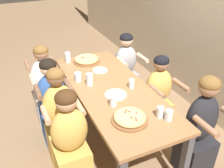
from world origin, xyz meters
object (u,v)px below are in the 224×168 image
Objects in this scene: empty_plate_b at (116,95)px; diner_far_center at (157,99)px; pizza_board_main at (130,118)px; diner_far_left at (126,70)px; empty_plate_a at (100,70)px; diner_near_left at (46,89)px; drinking_glass_e at (160,112)px; diner_near_center at (61,121)px; diner_far_right at (199,132)px; drinking_glass_b at (113,101)px; drinking_glass_a at (169,116)px; pizza_board_second at (87,60)px; cocktail_glass_blue at (78,77)px; drinking_glass_d at (90,80)px; diner_near_midleft at (53,105)px; drinking_glass_c at (68,57)px; drinking_glass_f at (132,84)px; diner_near_midright at (71,143)px.

diner_far_center is (-0.12, 0.65, -0.31)m from empty_plate_b.
pizza_board_main is at bearing -8.71° from empty_plate_b.
empty_plate_a is at bearing 34.26° from diner_far_left.
empty_plate_b is at bearing 171.29° from pizza_board_main.
empty_plate_a is at bearing -25.35° from diner_near_left.
diner_near_center reaches higher than drinking_glass_e.
diner_far_left is at bearing -90.00° from diner_far_right.
drinking_glass_b is 1.01× the size of drinking_glass_e.
empty_plate_b is at bearing -157.23° from drinking_glass_e.
diner_far_center is (-0.71, 0.39, -0.35)m from drinking_glass_a.
diner_far_left reaches higher than empty_plate_a.
diner_far_center is 1.49m from diner_near_left.
diner_far_right is (1.58, 0.65, -0.28)m from pizza_board_second.
diner_near_center is (0.79, 0.00, 0.02)m from diner_near_left.
drinking_glass_b reaches higher than pizza_board_second.
cocktail_glass_blue is at bearing -153.00° from drinking_glass_a.
diner_far_right is at bearing 90.00° from diner_far_left.
pizza_board_main is 3.36× the size of drinking_glass_a.
drinking_glass_e is (-0.07, -0.05, 0.00)m from drinking_glass_a.
pizza_board_main is 0.84m from diner_near_center.
pizza_board_second is 0.34× the size of diner_far_left.
drinking_glass_d is 0.58m from diner_near_midleft.
empty_plate_b is 1.70× the size of drinking_glass_c.
empty_plate_a is at bearing -172.30° from drinking_glass_e.
pizza_board_main reaches higher than empty_plate_a.
drinking_glass_c reaches higher than drinking_glass_b.
drinking_glass_e is 0.10× the size of diner_far_left.
drinking_glass_a is 0.49m from diner_far_right.
diner_far_center reaches higher than pizza_board_main.
diner_near_midleft is (-1.04, -0.82, -0.33)m from drinking_glass_e.
diner_near_left is at bearing -115.35° from empty_plate_a.
drinking_glass_f is (0.26, 0.41, -0.02)m from drinking_glass_d.
drinking_glass_f is 0.09× the size of diner_far_right.
diner_far_center is 0.93× the size of diner_near_center.
diner_far_right reaches higher than diner_near_midleft.
diner_near_midright is (1.26, -0.36, -0.35)m from drinking_glass_c.
drinking_glass_c is (-0.42, -0.30, 0.06)m from empty_plate_a.
empty_plate_b is at bearing -73.31° from drinking_glass_f.
drinking_glass_d reaches higher than cocktail_glass_blue.
empty_plate_b is (0.61, -0.06, -0.00)m from empty_plate_a.
diner_near_left is at bearing -155.79° from drinking_glass_b.
drinking_glass_e is 0.10× the size of diner_near_midright.
diner_near_left is (-0.81, -1.25, 0.02)m from diner_far_center.
diner_far_right is at bearing 74.51° from drinking_glass_e.
diner_far_center reaches higher than drinking_glass_f.
drinking_glass_e reaches higher than drinking_glass_a.
diner_near_midleft reaches higher than drinking_glass_c.
drinking_glass_d is 0.56m from diner_near_center.
diner_near_left is (-0.86, -0.83, -0.32)m from drinking_glass_f.
drinking_glass_d is at bearing 32.32° from cocktail_glass_blue.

